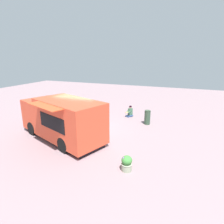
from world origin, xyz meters
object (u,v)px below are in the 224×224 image
planter_flowering_near (127,163)px  planter_flowering_far (95,110)px  food_truck (62,120)px  trash_bin (147,117)px  person_customer (130,112)px

planter_flowering_near → planter_flowering_far: 8.33m
food_truck → trash_bin: food_truck is taller
person_customer → trash_bin: bearing=142.6°
food_truck → planter_flowering_far: size_ratio=8.87×
planter_flowering_far → trash_bin: trash_bin is taller
food_truck → planter_flowering_near: 4.75m
planter_flowering_near → planter_flowering_far: size_ratio=0.98×
planter_flowering_far → person_customer: bearing=-172.2°
planter_flowering_far → trash_bin: bearing=169.3°
trash_bin → planter_flowering_near: bearing=94.0°
food_truck → trash_bin: size_ratio=5.85×
person_customer → planter_flowering_far: 2.91m
person_customer → trash_bin: trash_bin is taller
food_truck → planter_flowering_near: size_ratio=9.02×
food_truck → trash_bin: bearing=-133.4°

